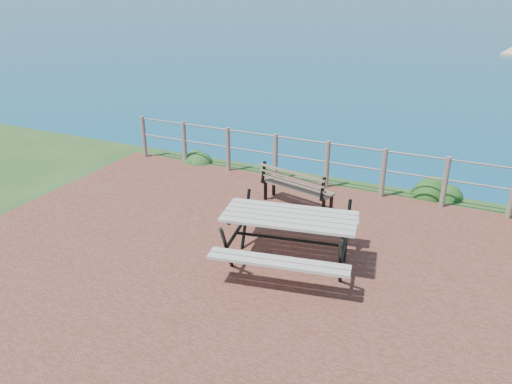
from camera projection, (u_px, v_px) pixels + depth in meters
ground at (258, 264)px, 7.64m from camera, size 10.00×7.00×0.12m
safety_railing at (327, 162)px, 10.20m from camera, size 9.40×0.10×1.00m
picnic_table at (289, 234)px, 7.40m from camera, size 2.06×1.68×0.82m
park_bench at (298, 181)px, 9.33m from camera, size 1.48×0.69×0.81m
shrub_lip_west at (196, 161)px, 11.97m from camera, size 0.70×0.70×0.41m
shrub_lip_east at (438, 194)px, 10.12m from camera, size 0.82×0.82×0.58m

